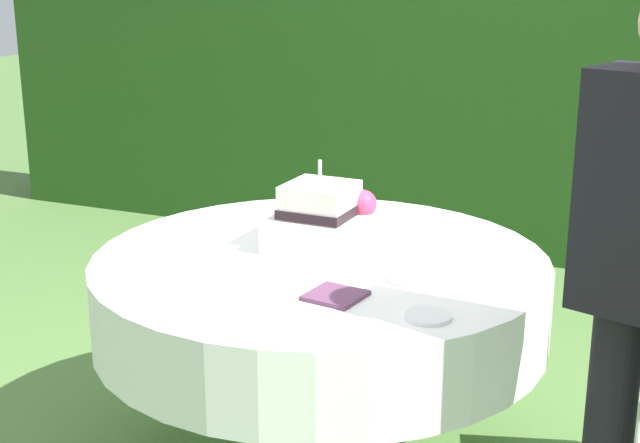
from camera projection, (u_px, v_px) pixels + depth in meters
foliage_hedge at (508, 37)px, 4.90m from camera, size 6.43×0.42×2.42m
cake_table at (320, 295)px, 2.80m from camera, size 1.41×1.41×0.74m
wedding_cake at (322, 220)px, 2.82m from camera, size 0.30×0.29×0.29m
serving_plate_near at (428, 316)px, 2.29m from camera, size 0.12×0.12×0.01m
serving_plate_far at (412, 277)px, 2.57m from camera, size 0.15×0.15×0.01m
napkin_stack at (335, 296)px, 2.43m from camera, size 0.16×0.16×0.01m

